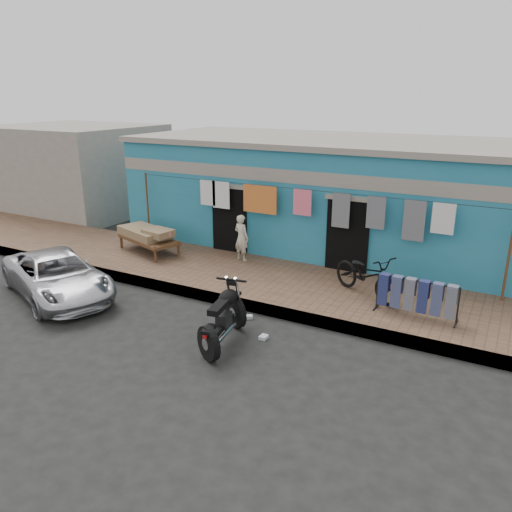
{
  "coord_description": "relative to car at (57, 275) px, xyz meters",
  "views": [
    {
      "loc": [
        5.06,
        -7.34,
        4.66
      ],
      "look_at": [
        0.0,
        2.0,
        1.15
      ],
      "focal_mm": 35.0,
      "sensor_mm": 36.0,
      "label": 1
    }
  ],
  "objects": [
    {
      "name": "ground",
      "position": [
        4.35,
        -0.14,
        -0.53
      ],
      "size": [
        80.0,
        80.0,
        0.0
      ],
      "primitive_type": "plane",
      "color": "black",
      "rests_on": "ground"
    },
    {
      "name": "sidewalk",
      "position": [
        4.35,
        2.86,
        -0.41
      ],
      "size": [
        28.0,
        3.0,
        0.25
      ],
      "primitive_type": "cube",
      "color": "brown",
      "rests_on": "ground"
    },
    {
      "name": "curb",
      "position": [
        4.35,
        1.41,
        -0.41
      ],
      "size": [
        28.0,
        0.1,
        0.25
      ],
      "primitive_type": "cube",
      "color": "gray",
      "rests_on": "ground"
    },
    {
      "name": "building",
      "position": [
        4.35,
        6.85,
        1.15
      ],
      "size": [
        12.2,
        5.2,
        3.36
      ],
      "color": "teal",
      "rests_on": "ground"
    },
    {
      "name": "neighbor_left",
      "position": [
        -6.65,
        6.86,
        1.17
      ],
      "size": [
        6.0,
        5.0,
        3.4
      ],
      "primitive_type": "cube",
      "color": "#9E9384",
      "rests_on": "ground"
    },
    {
      "name": "clothesline",
      "position": [
        4.61,
        4.11,
        1.27
      ],
      "size": [
        10.06,
        0.06,
        2.1
      ],
      "color": "brown",
      "rests_on": "sidewalk"
    },
    {
      "name": "car",
      "position": [
        0.0,
        0.0,
        0.0
      ],
      "size": [
        4.17,
        3.04,
        1.07
      ],
      "primitive_type": "imported",
      "rotation": [
        0.0,
        0.0,
        1.18
      ],
      "color": "silver",
      "rests_on": "ground"
    },
    {
      "name": "seated_person",
      "position": [
        2.86,
        3.78,
        0.35
      ],
      "size": [
        0.52,
        0.41,
        1.27
      ],
      "primitive_type": "imported",
      "rotation": [
        0.0,
        0.0,
        2.9
      ],
      "color": "beige",
      "rests_on": "sidewalk"
    },
    {
      "name": "bicycle",
      "position": [
        6.59,
        2.93,
        0.33
      ],
      "size": [
        1.98,
        1.51,
        1.23
      ],
      "primitive_type": "imported",
      "rotation": [
        0.0,
        0.0,
        1.06
      ],
      "color": "black",
      "rests_on": "sidewalk"
    },
    {
      "name": "motorcycle",
      "position": [
        4.69,
        -0.11,
        0.04
      ],
      "size": [
        1.26,
        2.0,
        1.15
      ],
      "primitive_type": null,
      "rotation": [
        0.0,
        0.0,
        0.18
      ],
      "color": "black",
      "rests_on": "ground"
    },
    {
      "name": "charpoy",
      "position": [
        0.15,
        3.14,
        0.07
      ],
      "size": [
        2.72,
        2.27,
        0.71
      ],
      "primitive_type": null,
      "rotation": [
        0.0,
        0.0,
        -0.32
      ],
      "color": "brown",
      "rests_on": "sidewalk"
    },
    {
      "name": "jeans_rack",
      "position": [
        7.81,
        2.37,
        0.13
      ],
      "size": [
        1.73,
        0.44,
        0.82
      ],
      "primitive_type": null,
      "rotation": [
        0.0,
        0.0,
        -0.03
      ],
      "color": "black",
      "rests_on": "sidewalk"
    },
    {
      "name": "litter_a",
      "position": [
        3.84,
        1.06,
        -0.49
      ],
      "size": [
        0.23,
        0.22,
        0.08
      ],
      "primitive_type": "cube",
      "rotation": [
        0.0,
        0.0,
        0.68
      ],
      "color": "silver",
      "rests_on": "ground"
    },
    {
      "name": "litter_b",
      "position": [
        4.61,
        1.06,
        -0.5
      ],
      "size": [
        0.18,
        0.18,
        0.07
      ],
      "primitive_type": "cube",
      "rotation": [
        0.0,
        0.0,
        0.66
      ],
      "color": "silver",
      "rests_on": "ground"
    },
    {
      "name": "litter_c",
      "position": [
        5.32,
        0.39,
        -0.5
      ],
      "size": [
        0.14,
        0.18,
        0.07
      ],
      "primitive_type": "cube",
      "rotation": [
        0.0,
        0.0,
        1.55
      ],
      "color": "silver",
      "rests_on": "ground"
    }
  ]
}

